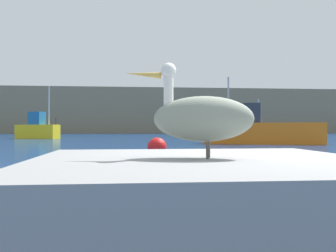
# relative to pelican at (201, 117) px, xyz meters

# --- Properties ---
(ground_plane) EXTENTS (260.00, 260.00, 0.00)m
(ground_plane) POSITION_rel_pelican_xyz_m (1.09, 0.89, -1.18)
(ground_plane) COLOR navy
(hillside_backdrop) EXTENTS (140.00, 12.68, 8.73)m
(hillside_backdrop) POSITION_rel_pelican_xyz_m (1.09, 74.42, 3.19)
(hillside_backdrop) COLOR #7F755B
(hillside_backdrop) RESTS_ON ground
(pier_dock) EXTENTS (3.07, 3.00, 0.81)m
(pier_dock) POSITION_rel_pelican_xyz_m (0.01, -0.00, -0.77)
(pier_dock) COLOR gray
(pier_dock) RESTS_ON ground
(pelican) EXTENTS (1.21, 0.65, 0.87)m
(pelican) POSITION_rel_pelican_xyz_m (0.00, 0.00, 0.00)
(pelican) COLOR gray
(pelican) RESTS_ON pier_dock
(fishing_boat_red) EXTENTS (4.99, 3.02, 3.86)m
(fishing_boat_red) POSITION_rel_pelican_xyz_m (10.74, 33.12, -0.23)
(fishing_boat_red) COLOR red
(fishing_boat_red) RESTS_ON ground
(fishing_boat_yellow) EXTENTS (4.63, 3.07, 5.18)m
(fishing_boat_yellow) POSITION_rel_pelican_xyz_m (-9.55, 35.48, -0.21)
(fishing_boat_yellow) COLOR yellow
(fishing_boat_yellow) RESTS_ON ground
(fishing_boat_orange) EXTENTS (8.00, 4.76, 4.58)m
(fishing_boat_orange) POSITION_rel_pelican_xyz_m (8.22, 21.47, -0.22)
(fishing_boat_orange) COLOR orange
(fishing_boat_orange) RESTS_ON ground
(mooring_buoy) EXTENTS (0.72, 0.72, 0.72)m
(mooring_buoy) POSITION_rel_pelican_xyz_m (0.42, 10.65, -0.82)
(mooring_buoy) COLOR red
(mooring_buoy) RESTS_ON ground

